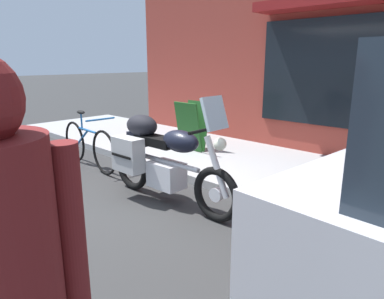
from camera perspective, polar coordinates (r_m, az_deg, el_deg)
ground_plane at (r=4.38m, az=-10.94°, el=-9.48°), size 80.00×80.00×0.00m
touring_motorcycle at (r=4.34m, az=-5.32°, el=-1.07°), size 2.12×0.70×1.39m
parked_bicycle at (r=6.04m, az=-16.66°, el=0.72°), size 1.77×0.48×0.95m
sandwich_board_sign at (r=6.46m, az=0.03°, el=3.88°), size 0.55×0.41×0.90m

